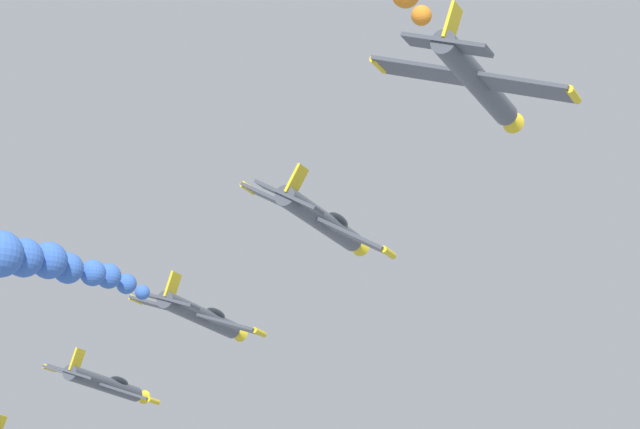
# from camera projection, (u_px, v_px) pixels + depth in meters

# --- Properties ---
(airplane_left_inner) EXTENTS (9.15, 10.35, 3.52)m
(airplane_left_inner) POSITION_uv_depth(u_px,v_px,m) (105.00, 384.00, 105.70)
(airplane_left_inner) COLOR #474C56
(airplane_right_inner) EXTENTS (9.18, 10.35, 3.48)m
(airplane_right_inner) POSITION_uv_depth(u_px,v_px,m) (201.00, 316.00, 92.51)
(airplane_right_inner) COLOR #474C56
(smoke_trail_right_inner) EXTENTS (2.94, 14.27, 2.88)m
(smoke_trail_right_inner) POSITION_uv_depth(u_px,v_px,m) (43.00, 262.00, 78.40)
(smoke_trail_right_inner) COLOR blue
(airplane_left_outer) EXTENTS (8.50, 10.35, 5.02)m
(airplane_left_outer) POSITION_uv_depth(u_px,v_px,m) (322.00, 220.00, 78.07)
(airplane_left_outer) COLOR #474C56
(airplane_right_outer) EXTENTS (9.20, 10.35, 3.46)m
(airplane_right_outer) POSITION_uv_depth(u_px,v_px,m) (478.00, 81.00, 64.76)
(airplane_right_outer) COLOR #474C56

